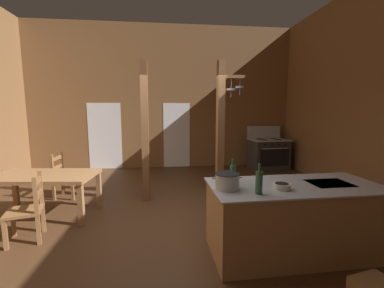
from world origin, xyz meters
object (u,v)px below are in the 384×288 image
at_px(ladderback_chair_by_post, 28,209).
at_px(stockpot_on_counter, 227,181).
at_px(stove_range, 268,153).
at_px(bottle_short_on_counter, 259,182).
at_px(dining_table, 44,179).
at_px(mixing_bowl_on_counter, 282,186).
at_px(ladderback_chair_near_window, 64,176).
at_px(bottle_tall_on_counter, 233,173).
at_px(kitchen_island, 293,219).

height_order(ladderback_chair_by_post, stockpot_on_counter, stockpot_on_counter).
height_order(stove_range, bottle_short_on_counter, stove_range).
relative_size(dining_table, mixing_bowl_on_counter, 9.04).
distance_m(stove_range, ladderback_chair_near_window, 5.71).
xyz_separation_m(mixing_bowl_on_counter, bottle_tall_on_counter, (-0.50, 0.33, 0.09)).
bearing_deg(dining_table, bottle_short_on_counter, -30.60).
height_order(ladderback_chair_near_window, mixing_bowl_on_counter, mixing_bowl_on_counter).
bearing_deg(mixing_bowl_on_counter, bottle_tall_on_counter, 146.95).
xyz_separation_m(stove_range, stockpot_on_counter, (-2.50, -4.58, 0.52)).
distance_m(kitchen_island, ladderback_chair_near_window, 4.50).
height_order(kitchen_island, ladderback_chair_by_post, ladderback_chair_by_post).
bearing_deg(dining_table, bottle_tall_on_counter, -25.13).
bearing_deg(stockpot_on_counter, mixing_bowl_on_counter, -7.44).
bearing_deg(dining_table, ladderback_chair_by_post, -79.35).
distance_m(bottle_tall_on_counter, bottle_short_on_counter, 0.49).
bearing_deg(stockpot_on_counter, kitchen_island, 4.69).
relative_size(kitchen_island, bottle_tall_on_counter, 7.02).
bearing_deg(kitchen_island, dining_table, 157.27).
relative_size(dining_table, stockpot_on_counter, 4.87).
height_order(stove_range, ladderback_chair_near_window, stove_range).
relative_size(stove_range, dining_table, 0.74).
bearing_deg(bottle_short_on_counter, bottle_tall_on_counter, 110.20).
bearing_deg(ladderback_chair_by_post, dining_table, 100.65).
relative_size(ladderback_chair_near_window, ladderback_chair_by_post, 1.00).
bearing_deg(ladderback_chair_near_window, ladderback_chair_by_post, -83.88).
distance_m(mixing_bowl_on_counter, bottle_short_on_counter, 0.37).
bearing_deg(dining_table, stove_range, 29.01).
bearing_deg(stockpot_on_counter, dining_table, 149.94).
bearing_deg(kitchen_island, mixing_bowl_on_counter, -148.58).
bearing_deg(ladderback_chair_by_post, bottle_tall_on_counter, -10.81).
distance_m(stove_range, bottle_tall_on_counter, 4.97).
bearing_deg(dining_table, ladderback_chair_near_window, 91.95).
distance_m(stove_range, bottle_short_on_counter, 5.30).
distance_m(dining_table, bottle_short_on_counter, 3.64).
height_order(ladderback_chair_by_post, bottle_tall_on_counter, bottle_tall_on_counter).
bearing_deg(bottle_short_on_counter, ladderback_chair_by_post, 161.44).
distance_m(ladderback_chair_by_post, bottle_tall_on_counter, 2.90).
distance_m(stove_range, ladderback_chair_by_post, 6.41).
bearing_deg(mixing_bowl_on_counter, ladderback_chair_by_post, 165.35).
bearing_deg(dining_table, stockpot_on_counter, -30.06).
relative_size(stockpot_on_counter, bottle_short_on_counter, 1.06).
height_order(dining_table, mixing_bowl_on_counter, mixing_bowl_on_counter).
bearing_deg(bottle_tall_on_counter, dining_table, 154.87).
height_order(ladderback_chair_near_window, ladderback_chair_by_post, same).
height_order(stove_range, mixing_bowl_on_counter, stove_range).
xyz_separation_m(ladderback_chair_by_post, bottle_tall_on_counter, (2.79, -0.53, 0.58)).
bearing_deg(bottle_tall_on_counter, kitchen_island, -12.64).
xyz_separation_m(ladderback_chair_near_window, ladderback_chair_by_post, (0.19, -1.79, 0.00)).
xyz_separation_m(stove_range, mixing_bowl_on_counter, (-1.86, -4.66, 0.46)).
bearing_deg(ladderback_chair_by_post, stove_range, 36.38).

